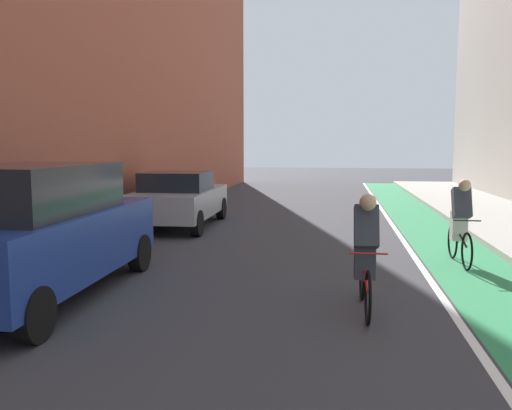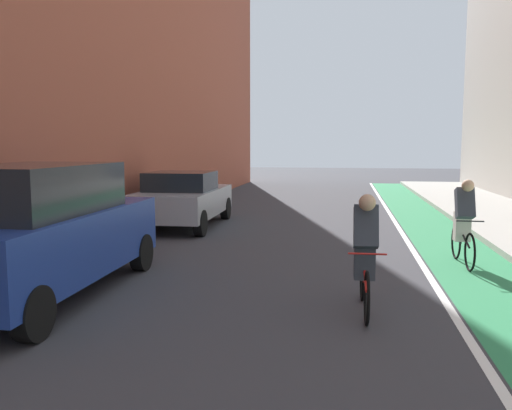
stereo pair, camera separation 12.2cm
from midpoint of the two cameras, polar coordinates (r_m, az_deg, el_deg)
name	(u,v)px [view 1 (the left image)]	position (r m, az deg, el deg)	size (l,w,h in m)	color
ground_plane	(284,256)	(10.73, 2.70, -5.60)	(84.69, 84.69, 0.00)	#38383D
bike_lane_paint	(444,243)	(12.86, 19.57, -3.94)	(1.60, 38.50, 0.00)	#2D8451
lane_divider_stripe	(404,242)	(12.72, 15.57, -3.91)	(0.12, 38.50, 0.00)	white
parked_suv_blue	(37,230)	(8.33, -23.11, -2.53)	(2.10, 4.63, 1.98)	navy
parked_sedan_silver	(179,198)	(14.66, -8.65, 0.71)	(2.07, 4.27, 1.53)	#9EA0A8
cyclist_trailing	(366,253)	(7.22, 11.36, -5.13)	(0.48, 1.74, 1.63)	black
cyclist_far	(460,222)	(10.61, 21.06, -1.72)	(0.48, 1.75, 1.63)	black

